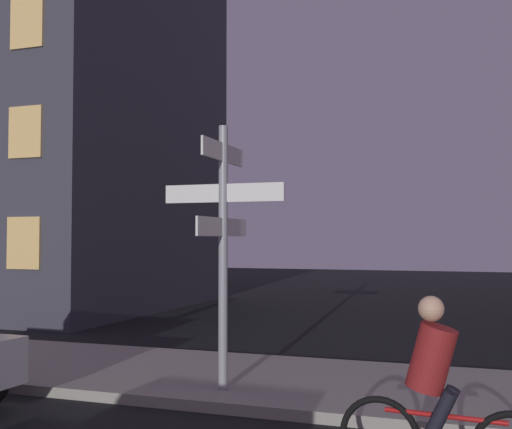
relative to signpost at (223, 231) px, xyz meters
name	(u,v)px	position (x,y,z in m)	size (l,w,h in m)	color
sidewalk_kerb	(290,383)	(0.64, 0.95, -2.13)	(40.00, 3.11, 0.14)	gray
signpost	(223,231)	(0.00, 0.00, 0.00)	(1.67, 1.67, 3.44)	gray
cyclist	(438,399)	(2.79, -2.06, -1.45)	(1.82, 0.37, 1.61)	black
building_left_block	(28,59)	(-10.41, 8.87, 5.69)	(10.12, 9.35, 15.79)	#383842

